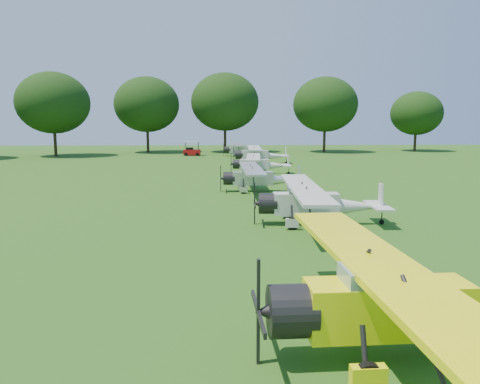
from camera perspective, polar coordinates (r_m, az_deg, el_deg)
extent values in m
plane|color=#235515|center=(21.54, 5.61, -4.77)|extent=(160.00, 160.00, 0.00)
cylinder|color=black|center=(85.61, 20.56, 5.94)|extent=(0.44, 0.44, 3.70)
ellipsoid|color=black|center=(85.57, 20.72, 8.96)|extent=(8.63, 8.63, 7.34)
cylinder|color=black|center=(78.92, 10.24, 6.46)|extent=(0.44, 0.44, 4.51)
ellipsoid|color=black|center=(78.92, 10.35, 10.46)|extent=(10.52, 10.52, 8.94)
cylinder|color=black|center=(77.53, -1.83, 6.64)|extent=(0.44, 0.44, 4.74)
ellipsoid|color=black|center=(77.55, -1.85, 10.92)|extent=(11.05, 11.05, 9.39)
cylinder|color=black|center=(78.22, -11.18, 6.41)|extent=(0.44, 0.44, 4.49)
ellipsoid|color=black|center=(78.22, -11.30, 10.42)|extent=(10.47, 10.47, 8.90)
cylinder|color=black|center=(73.31, -21.61, 5.82)|extent=(0.44, 0.44, 4.44)
ellipsoid|color=black|center=(73.31, -21.84, 10.06)|extent=(10.36, 10.36, 8.80)
cube|color=#FEF90A|center=(10.48, 17.52, -13.33)|extent=(3.43, 1.12, 1.11)
cube|color=#8CA5B2|center=(10.24, 17.11, -10.35)|extent=(1.73, 1.03, 0.58)
cylinder|color=black|center=(9.93, 6.32, -14.21)|extent=(0.99, 1.14, 1.10)
cube|color=black|center=(9.84, 2.24, -14.41)|extent=(0.07, 0.13, 2.23)
cube|color=#FEF90A|center=(10.16, 17.17, -8.93)|extent=(1.93, 11.29, 0.15)
cylinder|color=black|center=(9.42, 15.35, -21.21)|extent=(0.64, 0.19, 0.64)
cylinder|color=black|center=(11.68, 10.83, -14.96)|extent=(0.64, 0.19, 0.64)
cube|color=silver|center=(22.90, 8.04, -1.40)|extent=(3.16, 1.08, 1.02)
cone|color=silver|center=(23.42, 14.43, -1.73)|extent=(2.77, 1.01, 0.88)
cube|color=#8CA5B2|center=(22.80, 7.82, -0.07)|extent=(1.60, 0.97, 0.54)
cylinder|color=black|center=(22.72, 3.40, -1.41)|extent=(0.93, 1.06, 1.02)
cube|color=black|center=(22.70, 1.80, -1.41)|extent=(0.06, 0.12, 2.05)
cube|color=silver|center=(22.76, 7.83, 0.53)|extent=(1.91, 10.40, 0.14)
cube|color=silver|center=(23.60, 16.78, -0.55)|extent=(0.12, 0.54, 1.27)
cube|color=silver|center=(23.64, 16.50, -1.60)|extent=(0.96, 2.77, 0.09)
cylinder|color=black|center=(21.75, 6.38, -3.86)|extent=(0.59, 0.18, 0.59)
cylinder|color=black|center=(24.13, 5.78, -2.62)|extent=(0.59, 0.18, 0.59)
cylinder|color=black|center=(23.85, 16.87, -3.51)|extent=(0.24, 0.09, 0.23)
cube|color=silver|center=(33.49, 1.57, 1.68)|extent=(2.89, 0.87, 0.95)
cone|color=silver|center=(33.78, 5.69, 1.47)|extent=(2.53, 0.83, 0.81)
cube|color=#8CA5B2|center=(33.42, 1.42, 2.53)|extent=(1.45, 0.84, 0.50)
cylinder|color=black|center=(33.40, -1.36, 1.67)|extent=(0.82, 0.94, 0.94)
cube|color=black|center=(33.39, -2.37, 1.66)|extent=(0.05, 0.11, 1.89)
cube|color=silver|center=(33.40, 1.42, 2.91)|extent=(1.36, 9.57, 0.13)
cube|color=silver|center=(33.87, 7.21, 2.23)|extent=(0.09, 0.50, 1.17)
cube|color=silver|center=(33.90, 7.05, 1.55)|extent=(0.78, 2.53, 0.08)
cylinder|color=black|center=(32.41, 0.44, 0.25)|extent=(0.54, 0.15, 0.54)
cylinder|color=black|center=(34.64, 0.23, 0.79)|extent=(0.54, 0.15, 0.54)
cylinder|color=black|center=(34.03, 7.32, 0.30)|extent=(0.22, 0.07, 0.22)
cube|color=silver|center=(45.04, 1.74, 3.41)|extent=(2.86, 1.04, 0.92)
cone|color=silver|center=(45.10, 4.75, 3.23)|extent=(2.50, 0.97, 0.79)
cube|color=#8CA5B2|center=(45.00, 1.63, 4.03)|extent=(1.46, 0.91, 0.48)
cylinder|color=black|center=(45.07, -0.38, 3.42)|extent=(0.85, 0.97, 0.91)
cube|color=black|center=(45.10, -1.10, 3.42)|extent=(0.06, 0.11, 1.84)
cube|color=silver|center=(44.98, 1.63, 4.30)|extent=(1.97, 9.35, 0.12)
cube|color=silver|center=(45.12, 5.87, 3.77)|extent=(0.12, 0.49, 1.14)
cube|color=silver|center=(45.15, 5.75, 3.28)|extent=(0.93, 2.50, 0.08)
cylinder|color=black|center=(44.02, 0.82, 2.44)|extent=(0.53, 0.18, 0.53)
cylinder|color=black|center=(46.19, 0.87, 2.73)|extent=(0.53, 0.18, 0.53)
cylinder|color=black|center=(45.23, 5.96, 2.36)|extent=(0.21, 0.09, 0.21)
cube|color=silver|center=(56.15, 1.83, 4.56)|extent=(3.23, 1.09, 1.05)
cone|color=silver|center=(56.31, 4.57, 4.40)|extent=(2.83, 1.02, 0.90)
cube|color=#8CA5B2|center=(56.12, 1.73, 5.12)|extent=(1.63, 0.99, 0.55)
cylinder|color=black|center=(56.13, -0.11, 4.57)|extent=(0.94, 1.08, 1.04)
cube|color=black|center=(56.13, -0.77, 4.57)|extent=(0.07, 0.12, 2.09)
cube|color=silver|center=(56.10, 1.73, 5.38)|extent=(1.91, 10.62, 0.14)
cube|color=silver|center=(56.36, 5.59, 4.90)|extent=(0.12, 0.55, 1.30)
cube|color=silver|center=(56.38, 5.49, 4.44)|extent=(0.97, 2.83, 0.09)
cylinder|color=black|center=(54.95, 1.03, 3.70)|extent=(0.60, 0.19, 0.60)
cylinder|color=black|center=(57.43, 0.99, 3.91)|extent=(0.60, 0.19, 0.60)
cylinder|color=black|center=(56.47, 5.68, 3.60)|extent=(0.24, 0.09, 0.24)
cube|color=silver|center=(68.32, -0.12, 5.19)|extent=(2.89, 0.90, 0.94)
cone|color=silver|center=(68.43, 1.92, 5.08)|extent=(2.53, 0.85, 0.81)
cube|color=#8CA5B2|center=(68.29, -0.20, 5.61)|extent=(1.45, 0.85, 0.49)
cylinder|color=black|center=(68.30, -1.56, 5.19)|extent=(0.82, 0.95, 0.94)
cube|color=black|center=(68.30, -2.05, 5.19)|extent=(0.06, 0.11, 1.89)
cube|color=silver|center=(68.28, -0.20, 5.79)|extent=(1.46, 9.55, 0.13)
cube|color=silver|center=(68.46, 2.68, 5.45)|extent=(0.10, 0.50, 1.17)
cube|color=silver|center=(68.48, 2.60, 5.12)|extent=(0.81, 2.53, 0.08)
cylinder|color=black|center=(67.22, -0.71, 4.56)|extent=(0.54, 0.15, 0.54)
cylinder|color=black|center=(69.47, -0.74, 4.69)|extent=(0.54, 0.15, 0.54)
cylinder|color=black|center=(68.54, 2.75, 4.49)|extent=(0.22, 0.08, 0.22)
cube|color=#B90D0E|center=(69.61, -5.86, 4.84)|extent=(2.50, 1.45, 0.78)
cube|color=black|center=(69.62, -6.14, 5.21)|extent=(1.06, 1.27, 0.50)
cube|color=silver|center=(69.53, -5.88, 6.09)|extent=(2.40, 1.55, 0.09)
cylinder|color=black|center=(69.04, -6.61, 4.59)|extent=(0.49, 0.18, 0.49)
cylinder|color=black|center=(70.40, -6.47, 4.67)|extent=(0.49, 0.18, 0.49)
cylinder|color=black|center=(68.86, -5.23, 4.60)|extent=(0.49, 0.18, 0.49)
cylinder|color=black|center=(70.22, -5.12, 4.68)|extent=(0.49, 0.18, 0.49)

